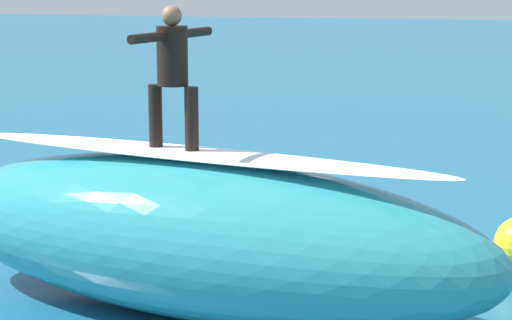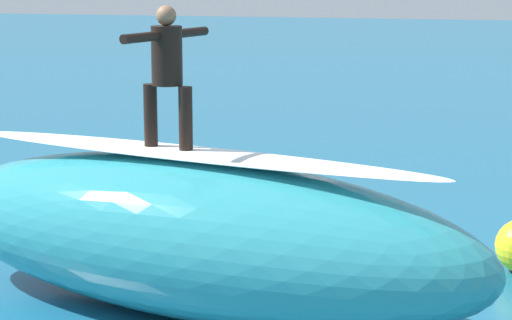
# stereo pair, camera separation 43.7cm
# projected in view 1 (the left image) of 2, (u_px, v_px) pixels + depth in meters

# --- Properties ---
(ground_plane) EXTENTS (120.00, 120.00, 0.00)m
(ground_plane) POSITION_uv_depth(u_px,v_px,m) (253.00, 258.00, 13.61)
(ground_plane) COLOR #196084
(wave_crest) EXTENTS (7.53, 3.88, 1.86)m
(wave_crest) POSITION_uv_depth(u_px,v_px,m) (199.00, 237.00, 11.29)
(wave_crest) COLOR teal
(wave_crest) RESTS_ON ground_plane
(wave_foam_lip) EXTENTS (6.14, 2.22, 0.08)m
(wave_foam_lip) POSITION_uv_depth(u_px,v_px,m) (198.00, 154.00, 11.10)
(wave_foam_lip) COLOR white
(wave_foam_lip) RESTS_ON wave_crest
(surfboard_riding) EXTENTS (1.90, 0.98, 0.06)m
(surfboard_riding) POSITION_uv_depth(u_px,v_px,m) (174.00, 153.00, 11.23)
(surfboard_riding) COLOR silver
(surfboard_riding) RESTS_ON wave_crest
(surfer_riding) EXTENTS (0.63, 1.51, 1.63)m
(surfer_riding) POSITION_uv_depth(u_px,v_px,m) (172.00, 67.00, 11.04)
(surfer_riding) COLOR black
(surfer_riding) RESTS_ON surfboard_riding
(surfboard_paddling) EXTENTS (2.33, 1.20, 0.09)m
(surfboard_paddling) POSITION_uv_depth(u_px,v_px,m) (316.00, 221.00, 15.38)
(surfboard_paddling) COLOR #33B2D1
(surfboard_paddling) RESTS_ON ground_plane
(surfer_paddling) EXTENTS (1.74, 0.75, 0.32)m
(surfer_paddling) POSITION_uv_depth(u_px,v_px,m) (324.00, 211.00, 15.28)
(surfer_paddling) COLOR black
(surfer_paddling) RESTS_ON surfboard_paddling
(foam_patch_near) EXTENTS (0.79, 0.54, 0.15)m
(foam_patch_near) POSITION_uv_depth(u_px,v_px,m) (38.00, 208.00, 16.12)
(foam_patch_near) COLOR white
(foam_patch_near) RESTS_ON ground_plane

